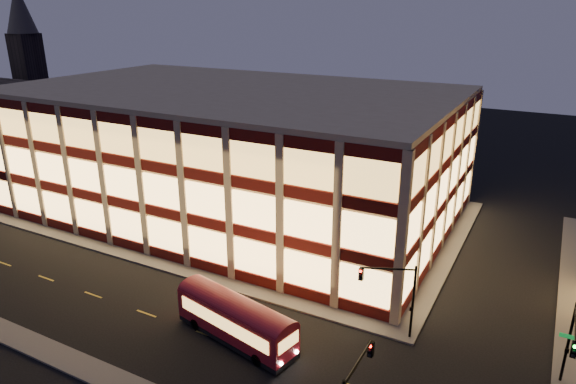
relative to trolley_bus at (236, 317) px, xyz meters
The scene contains 11 objects.
ground 13.50m from the trolley_bus, 156.26° to the left, with size 200.00×200.00×0.00m, color black.
sidewalk_office_south 16.62m from the trolley_bus, 157.28° to the left, with size 54.00×2.00×0.15m, color #514F4C.
sidewalk_office_east 24.90m from the trolley_bus, 64.31° to the left, with size 2.00×30.00×0.15m, color #514F4C.
sidewalk_tower_west 31.27m from the trolley_bus, 45.80° to the left, with size 2.00×30.00×0.15m, color #514F4C.
sidewalk_near 14.53m from the trolley_bus, 148.09° to the right, with size 100.00×2.00×0.15m, color #514F4C.
office_building 27.48m from the trolley_bus, 124.20° to the left, with size 50.45×30.45×14.50m.
church_tower 94.19m from the trolley_bus, 151.11° to the left, with size 5.00×5.00×18.00m, color #2D2621.
church_spire 96.27m from the trolley_bus, 151.11° to the left, with size 6.00×6.00×10.00m, color #4C473F.
traffic_signal_far 11.66m from the trolley_bus, 29.38° to the left, with size 3.79×1.87×6.00m.
traffic_signal_right 21.90m from the trolley_bus, 12.61° to the left, with size 1.20×4.37×6.00m.
trolley_bus is the anchor object (origin of this frame).
Camera 1 is at (30.73, -31.76, 23.18)m, focal length 32.00 mm.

